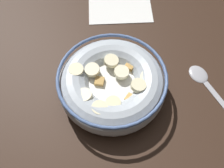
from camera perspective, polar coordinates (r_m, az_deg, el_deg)
The scene contains 4 objects.
ground_plane at distance 52.62cm, azimuth -0.00°, elevation -2.23°, with size 139.20×139.20×2.00cm, color #332116.
cereal_bowl at distance 49.07cm, azimuth -0.02°, elevation 0.02°, with size 19.24×19.24×6.03cm.
spoon at distance 55.63cm, azimuth 18.39°, elevation 0.96°, with size 7.78×13.07×0.80cm.
folded_napkin at distance 64.83cm, azimuth 1.71°, elevation 15.16°, with size 14.21×8.53×0.30cm, color white.
Camera 1 is at (0.93, 25.11, 45.23)cm, focal length 44.25 mm.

